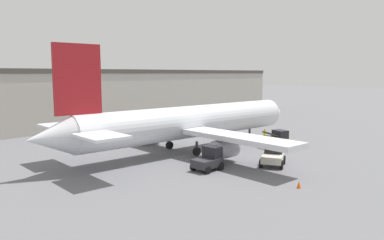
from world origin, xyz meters
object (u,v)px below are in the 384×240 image
object	(u,v)px
baggage_tug	(209,159)
pushback_tug	(273,155)
belt_loader_truck	(276,139)
safety_cone_near	(299,185)
airplane	(186,123)
ground_crew_worker	(265,134)

from	to	relation	value
baggage_tug	pushback_tug	distance (m)	6.52
belt_loader_truck	baggage_tug	bearing A→B (deg)	-156.12
pushback_tug	belt_loader_truck	bearing A→B (deg)	4.87
baggage_tug	safety_cone_near	xyz separation A→B (m)	(0.47, -8.66, -0.69)
airplane	belt_loader_truck	bearing A→B (deg)	-27.56
ground_crew_worker	belt_loader_truck	xyz separation A→B (m)	(-2.41, -3.05, 0.08)
safety_cone_near	ground_crew_worker	bearing A→B (deg)	38.89
safety_cone_near	belt_loader_truck	bearing A→B (deg)	35.87
airplane	belt_loader_truck	size ratio (longest dim) A/B	10.37
airplane	belt_loader_truck	distance (m)	11.40
belt_loader_truck	safety_cone_near	distance (m)	16.38
baggage_tug	pushback_tug	xyz separation A→B (m)	(5.54, -3.43, 0.01)
airplane	ground_crew_worker	world-z (taller)	airplane
ground_crew_worker	belt_loader_truck	world-z (taller)	belt_loader_truck
ground_crew_worker	belt_loader_truck	distance (m)	3.89
ground_crew_worker	airplane	bearing A→B (deg)	61.03
belt_loader_truck	safety_cone_near	bearing A→B (deg)	-124.13
safety_cone_near	pushback_tug	bearing A→B (deg)	45.85
baggage_tug	airplane	bearing A→B (deg)	58.67
belt_loader_truck	safety_cone_near	world-z (taller)	belt_loader_truck
airplane	ground_crew_worker	bearing A→B (deg)	-8.94
ground_crew_worker	safety_cone_near	size ratio (longest dim) A/B	2.95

